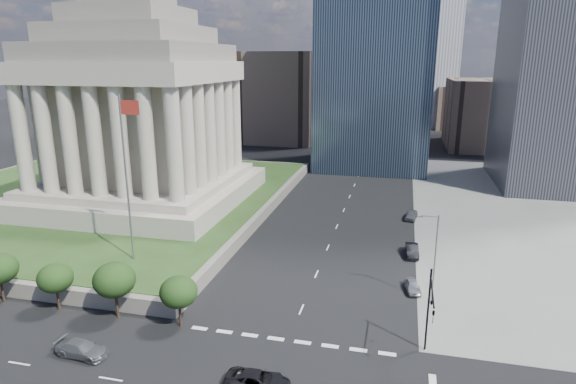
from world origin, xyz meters
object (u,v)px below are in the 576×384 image
(war_memorial, at_px, (136,86))
(pickup_truck, at_px, (258,381))
(parked_sedan_near, at_px, (413,286))
(parked_sedan_mid, at_px, (412,250))
(street_lamp_north, at_px, (434,254))
(traffic_signal_ne, at_px, (430,307))
(parked_sedan_far, at_px, (411,215))
(suv_grey, at_px, (81,349))
(flagpole, at_px, (127,170))

(war_memorial, distance_m, pickup_truck, 56.91)
(parked_sedan_near, height_order, parked_sedan_mid, parked_sedan_mid)
(pickup_truck, height_order, parked_sedan_near, pickup_truck)
(war_memorial, bearing_deg, street_lamp_north, -25.92)
(war_memorial, xyz_separation_m, traffic_signal_ne, (46.50, -34.30, -16.15))
(war_memorial, distance_m, parked_sedan_far, 50.29)
(street_lamp_north, height_order, parked_sedan_near, street_lamp_north)
(pickup_truck, xyz_separation_m, suv_grey, (-16.60, 0.60, -0.03))
(pickup_truck, distance_m, parked_sedan_mid, 33.42)
(traffic_signal_ne, height_order, parked_sedan_near, traffic_signal_ne)
(suv_grey, relative_size, parked_sedan_mid, 1.07)
(war_memorial, height_order, parked_sedan_near, war_memorial)
(pickup_truck, relative_size, parked_sedan_mid, 1.16)
(traffic_signal_ne, height_order, parked_sedan_far, traffic_signal_ne)
(street_lamp_north, height_order, suv_grey, street_lamp_north)
(traffic_signal_ne, bearing_deg, pickup_truck, -152.14)
(war_memorial, relative_size, pickup_truck, 7.37)
(traffic_signal_ne, height_order, pickup_truck, traffic_signal_ne)
(flagpole, height_order, traffic_signal_ne, flagpole)
(flagpole, bearing_deg, war_memorial, 116.89)
(pickup_truck, relative_size, parked_sedan_far, 1.24)
(parked_sedan_far, bearing_deg, suv_grey, -113.50)
(parked_sedan_far, bearing_deg, parked_sedan_mid, -81.58)
(parked_sedan_mid, height_order, parked_sedan_far, parked_sedan_mid)
(flagpole, bearing_deg, pickup_truck, -39.39)
(war_memorial, xyz_separation_m, street_lamp_north, (47.33, -23.00, -15.74))
(street_lamp_north, height_order, parked_sedan_far, street_lamp_north)
(parked_sedan_near, bearing_deg, war_memorial, 145.52)
(flagpole, relative_size, pickup_truck, 3.78)
(parked_sedan_mid, xyz_separation_m, parked_sedan_far, (0.00, 15.81, -0.02))
(pickup_truck, distance_m, parked_sedan_near, 23.81)
(flagpole, relative_size, suv_grey, 4.10)
(street_lamp_north, xyz_separation_m, parked_sedan_mid, (-1.83, 12.79, -4.91))
(parked_sedan_mid, bearing_deg, parked_sedan_near, -93.75)
(traffic_signal_ne, distance_m, parked_sedan_mid, 24.53)
(war_memorial, bearing_deg, parked_sedan_mid, -12.65)
(traffic_signal_ne, distance_m, pickup_truck, 15.65)
(pickup_truck, xyz_separation_m, parked_sedan_mid, (12.25, 31.09, 0.01))
(street_lamp_north, bearing_deg, parked_sedan_mid, 98.14)
(suv_grey, height_order, parked_sedan_far, parked_sedan_far)
(war_memorial, distance_m, street_lamp_north, 54.92)
(traffic_signal_ne, relative_size, pickup_truck, 1.51)
(street_lamp_north, relative_size, parked_sedan_mid, 2.20)
(flagpole, height_order, suv_grey, flagpole)
(pickup_truck, distance_m, suv_grey, 16.62)
(war_memorial, height_order, parked_sedan_mid, war_memorial)
(flagpole, distance_m, traffic_signal_ne, 36.69)
(war_memorial, relative_size, parked_sedan_near, 10.41)
(flagpole, height_order, parked_sedan_mid, flagpole)
(parked_sedan_mid, bearing_deg, suv_grey, -137.17)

